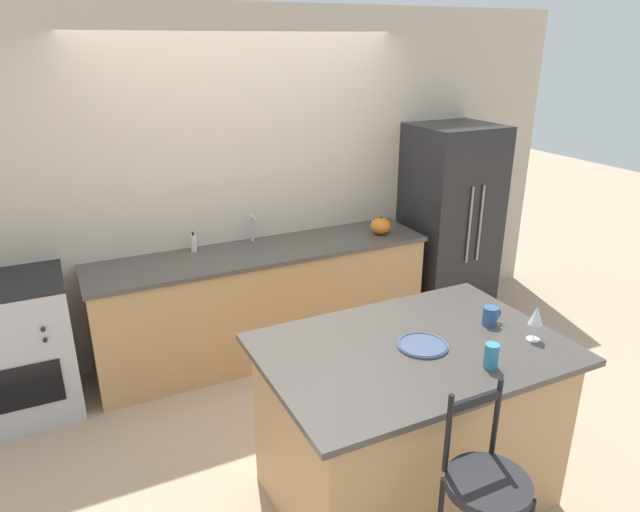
# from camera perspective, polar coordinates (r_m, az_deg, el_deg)

# --- Properties ---
(ground_plane) EXTENTS (18.00, 18.00, 0.00)m
(ground_plane) POSITION_cam_1_polar(r_m,az_deg,el_deg) (4.57, -3.80, -11.48)
(ground_plane) COLOR tan
(wall_back) EXTENTS (6.00, 0.07, 2.70)m
(wall_back) POSITION_cam_1_polar(r_m,az_deg,el_deg) (4.64, -7.42, 7.06)
(wall_back) COLOR beige
(wall_back) RESTS_ON ground_plane
(back_counter) EXTENTS (2.68, 0.66, 0.91)m
(back_counter) POSITION_cam_1_polar(r_m,az_deg,el_deg) (4.66, -5.66, -4.52)
(back_counter) COLOR tan
(back_counter) RESTS_ON ground_plane
(sink_faucet) EXTENTS (0.02, 0.13, 0.22)m
(sink_faucet) POSITION_cam_1_polar(r_m,az_deg,el_deg) (4.61, -6.77, 3.06)
(sink_faucet) COLOR #ADAFB5
(sink_faucet) RESTS_ON back_counter
(kitchen_island) EXTENTS (1.58, 1.06, 0.95)m
(kitchen_island) POSITION_cam_1_polar(r_m,az_deg,el_deg) (3.29, 8.83, -16.08)
(kitchen_island) COLOR tan
(kitchen_island) RESTS_ON ground_plane
(refrigerator) EXTENTS (0.72, 0.69, 1.76)m
(refrigerator) POSITION_cam_1_polar(r_m,az_deg,el_deg) (5.30, 12.74, 3.21)
(refrigerator) COLOR #232326
(refrigerator) RESTS_ON ground_plane
(oven_range) EXTENTS (0.74, 0.66, 0.97)m
(oven_range) POSITION_cam_1_polar(r_m,az_deg,el_deg) (4.42, -28.21, -8.18)
(oven_range) COLOR #B7B7BC
(oven_range) RESTS_ON ground_plane
(bar_stool_near) EXTENTS (0.35, 0.35, 1.15)m
(bar_stool_near) POSITION_cam_1_polar(r_m,az_deg,el_deg) (2.66, 16.03, -23.12)
(bar_stool_near) COLOR black
(bar_stool_near) RESTS_ON ground_plane
(dinner_plate) EXTENTS (0.27, 0.27, 0.02)m
(dinner_plate) POSITION_cam_1_polar(r_m,az_deg,el_deg) (3.03, 10.22, -8.75)
(dinner_plate) COLOR #425170
(dinner_plate) RESTS_ON kitchen_island
(wine_glass) EXTENTS (0.07, 0.07, 0.19)m
(wine_glass) POSITION_cam_1_polar(r_m,az_deg,el_deg) (3.20, 20.81, -5.67)
(wine_glass) COLOR white
(wine_glass) RESTS_ON kitchen_island
(coffee_mug) EXTENTS (0.12, 0.08, 0.10)m
(coffee_mug) POSITION_cam_1_polar(r_m,az_deg,el_deg) (3.32, 16.68, -5.74)
(coffee_mug) COLOR #335689
(coffee_mug) RESTS_ON kitchen_island
(tumbler_cup) EXTENTS (0.07, 0.07, 0.13)m
(tumbler_cup) POSITION_cam_1_polar(r_m,az_deg,el_deg) (2.91, 16.75, -9.53)
(tumbler_cup) COLOR teal
(tumbler_cup) RESTS_ON kitchen_island
(pumpkin_decoration) EXTENTS (0.18, 0.18, 0.16)m
(pumpkin_decoration) POSITION_cam_1_polar(r_m,az_deg,el_deg) (4.82, 6.07, 3.01)
(pumpkin_decoration) COLOR orange
(pumpkin_decoration) RESTS_ON back_counter
(soap_bottle) EXTENTS (0.05, 0.05, 0.16)m
(soap_bottle) POSITION_cam_1_polar(r_m,az_deg,el_deg) (4.50, -12.52, 1.25)
(soap_bottle) COLOR silver
(soap_bottle) RESTS_ON back_counter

